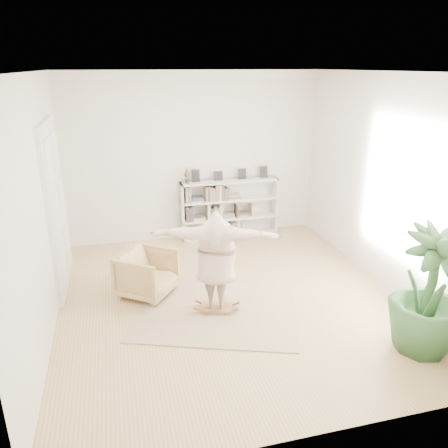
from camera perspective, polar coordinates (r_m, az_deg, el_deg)
name	(u,v)px	position (r m, az deg, el deg)	size (l,w,h in m)	color
floor	(230,299)	(7.42, 0.75, -9.73)	(6.00, 6.00, 0.00)	#9D8251
room_shell	(193,74)	(9.31, -4.12, 18.91)	(6.00, 6.00, 6.00)	silver
doors	(56,209)	(7.92, -21.05, 1.90)	(0.09, 1.78, 2.92)	white
bookshelf	(229,209)	(9.84, 0.69, 1.99)	(2.20, 0.35, 1.64)	silver
armchair	(147,273)	(7.51, -10.01, -6.38)	(0.82, 0.85, 0.77)	tan
rug	(216,310)	(7.09, -0.99, -11.20)	(2.50, 2.00, 0.02)	tan
rocker_board	(216,307)	(7.06, -0.99, -10.81)	(0.57, 0.45, 0.11)	brown
person	(216,258)	(6.66, -1.04, -4.44)	(1.97, 0.54, 1.60)	#CAAB97
houseplant	(429,292)	(6.42, 25.19, -7.99)	(0.98, 0.98, 1.76)	#2C552A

